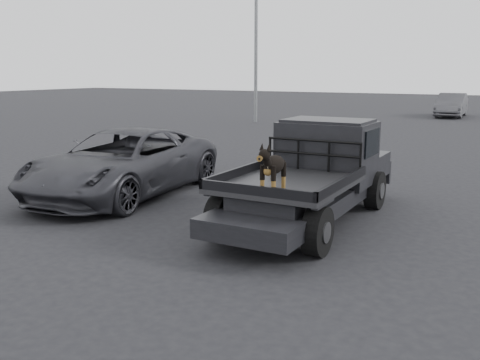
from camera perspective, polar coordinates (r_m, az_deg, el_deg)
The scene contains 7 objects.
ground at distance 8.49m, azimuth -2.35°, elevation -7.10°, with size 120.00×120.00×0.00m, color black.
flatbed_ute at distance 9.85m, azimuth 7.29°, elevation -1.77°, with size 2.00×5.40×0.92m, color black, non-canonical shape.
ute_cab at distance 10.56m, azimuth 9.32°, elevation 4.04°, with size 1.72×1.30×0.88m, color black, non-canonical shape.
headache_rack at distance 9.89m, azimuth 7.82°, elevation 2.61°, with size 1.80×0.08×0.55m, color black, non-canonical shape.
dog at distance 7.94m, azimuth 3.56°, elevation 1.19°, with size 0.32×0.60×0.74m, color black, non-canonical shape.
parked_suv at distance 12.09m, azimuth -12.39°, elevation 1.81°, with size 2.40×5.21×1.45m, color #303036.
distant_car_a at distance 34.84m, azimuth 21.62°, elevation 7.45°, with size 1.49×4.27×1.41m, color #46464A.
Camera 1 is at (4.18, -6.87, 2.72)m, focal length 40.00 mm.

